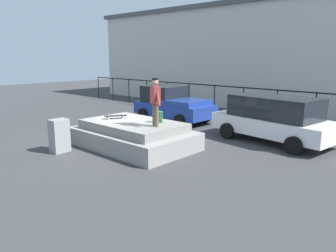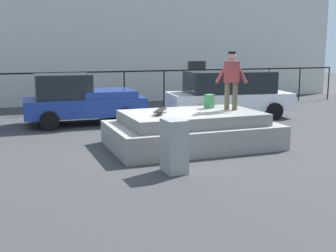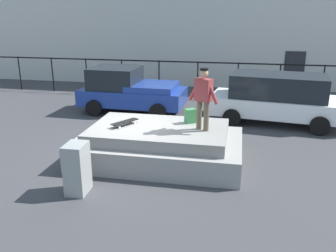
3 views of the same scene
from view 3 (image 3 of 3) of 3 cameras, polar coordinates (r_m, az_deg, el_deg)
The scene contains 10 objects.
ground_plane at distance 10.27m, azimuth -5.59°, elevation -4.76°, with size 60.00×60.00×0.00m, color #38383A.
concrete_ledge at distance 9.83m, azimuth -1.45°, elevation -2.97°, with size 4.46×2.79×0.95m.
skateboarder at distance 9.21m, azimuth 5.65°, elevation 4.91°, with size 0.84×0.49×1.62m.
skateboard at distance 9.81m, azimuth -6.91°, elevation 0.64°, with size 0.61×0.82×0.12m.
backpack at distance 9.96m, azimuth 3.57°, elevation 1.61°, with size 0.28×0.20×0.40m, color #33723F.
car_blue_pickup_near at distance 14.61m, azimuth -6.17°, elevation 5.73°, with size 4.21×2.27×1.78m.
car_white_hatchback_mid at distance 13.60m, azimuth 16.99°, elevation 4.37°, with size 4.91×2.70×1.78m.
utility_box at distance 8.29m, azimuth -14.29°, elevation -6.58°, with size 0.44×0.60×1.16m, color gray.
fence_row at distance 17.03m, azimuth 1.63°, elevation 8.57°, with size 24.06×0.06×1.71m.
warehouse_building at distance 22.74m, azimuth 4.34°, elevation 16.31°, with size 28.33×7.16×6.65m.
Camera 3 is at (2.83, -9.05, 3.94)m, focal length 38.26 mm.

